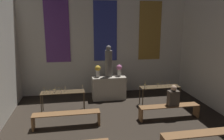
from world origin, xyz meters
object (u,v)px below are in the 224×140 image
flower_vase_left (98,70)px  person_seated (173,97)px  statue (109,62)px  pew_back_right (169,109)px  altar (109,88)px  candle_rack_right (160,89)px  pew_back_left (67,117)px  pew_third_right (200,137)px  candle_rack_left (63,94)px  flower_vase_right (119,69)px

flower_vase_left → person_seated: 3.30m
statue → pew_back_right: bearing=-53.4°
altar → candle_rack_right: altar is taller
statue → candle_rack_right: (1.86, -1.07, -0.92)m
pew_back_left → pew_back_right: bearing=0.0°
altar → flower_vase_left: (-0.46, 0.00, 0.78)m
altar → candle_rack_right: (1.86, -1.07, 0.19)m
person_seated → pew_third_right: bearing=-93.5°
candle_rack_left → candle_rack_right: (3.74, -0.00, -0.00)m
candle_rack_left → statue: bearing=29.6°
flower_vase_left → pew_third_right: (2.18, -4.20, -0.93)m
altar → statue: bearing=0.0°
statue → pew_third_right: bearing=-67.7°
altar → pew_back_right: 2.89m
statue → person_seated: size_ratio=1.86×
flower_vase_right → person_seated: (1.38, -2.32, -0.49)m
flower_vase_right → candle_rack_left: size_ratio=0.32×
candle_rack_right → person_seated: size_ratio=2.22×
pew_back_right → pew_third_right: bearing=-90.0°
altar → candle_rack_left: bearing=-150.4°
flower_vase_left → pew_back_right: flower_vase_left is taller
flower_vase_left → pew_back_left: bearing=-118.6°
candle_rack_left → pew_back_right: bearing=-19.1°
altar → pew_third_right: altar is taller
candle_rack_right → pew_back_left: candle_rack_right is taller
statue → pew_back_right: 3.14m
flower_vase_left → candle_rack_right: bearing=-24.7°
person_seated → candle_rack_right: bearing=88.8°
candle_rack_left → pew_back_left: 1.30m
pew_back_left → pew_third_right: bearing=-28.6°
altar → flower_vase_right: (0.46, 0.00, 0.78)m
statue → candle_rack_left: statue is taller
pew_back_left → person_seated: 3.59m
pew_back_left → statue: bearing=53.4°
candle_rack_left → pew_back_right: size_ratio=0.75×
flower_vase_left → person_seated: bearing=-45.3°
flower_vase_right → candle_rack_left: 2.64m
pew_back_right → person_seated: bearing=0.0°
candle_rack_left → pew_back_right: (3.60, -1.25, -0.33)m
pew_back_left → altar: bearing=53.4°
statue → candle_rack_left: bearing=-150.4°
statue → pew_third_right: 4.70m
candle_rack_right → pew_back_left: size_ratio=0.75×
candle_rack_right → pew_third_right: candle_rack_right is taller
flower_vase_left → candle_rack_left: size_ratio=0.32×
pew_third_right → person_seated: bearing=86.5°
flower_vase_right → pew_back_right: bearing=-61.4°
flower_vase_right → pew_back_right: (1.27, -2.32, -0.93)m
pew_back_left → pew_back_right: (3.45, 0.00, 0.00)m
flower_vase_left → person_seated: flower_vase_left is taller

